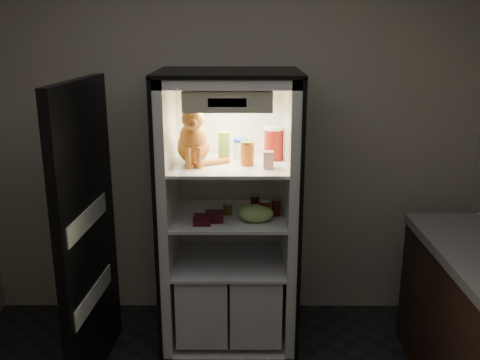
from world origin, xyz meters
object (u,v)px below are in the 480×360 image
at_px(tabby_cat, 193,140).
at_px(parmesan_shaker, 224,147).
at_px(grape_bag, 256,213).
at_px(berry_box_right, 214,216).
at_px(cream_carton, 268,160).
at_px(soda_can_a, 255,203).
at_px(salsa_jar, 247,153).
at_px(refrigerator, 229,232).
at_px(pepper_jar, 274,143).
at_px(berry_box_left, 202,220).
at_px(mayo_tub, 241,149).
at_px(soda_can_c, 265,210).
at_px(condiment_jar, 228,208).
at_px(soda_can_b, 276,207).

bearing_deg(tabby_cat, parmesan_shaker, 13.79).
bearing_deg(grape_bag, berry_box_right, 177.41).
relative_size(tabby_cat, cream_carton, 3.83).
distance_m(parmesan_shaker, soda_can_a, 0.44).
xyz_separation_m(salsa_jar, grape_bag, (0.06, -0.08, -0.37)).
xyz_separation_m(tabby_cat, salsa_jar, (0.34, -0.03, -0.08)).
relative_size(refrigerator, parmesan_shaker, 9.58).
xyz_separation_m(pepper_jar, berry_box_left, (-0.46, -0.28, -0.43)).
height_order(grape_bag, berry_box_right, grape_bag).
height_order(mayo_tub, grape_bag, mayo_tub).
bearing_deg(grape_bag, cream_carton, 0.24).
height_order(refrigerator, soda_can_c, refrigerator).
relative_size(refrigerator, tabby_cat, 4.56).
bearing_deg(parmesan_shaker, salsa_jar, -32.33).
xyz_separation_m(pepper_jar, cream_carton, (-0.05, -0.23, -0.06)).
bearing_deg(soda_can_c, berry_box_right, -176.88).
bearing_deg(soda_can_a, condiment_jar, -160.33).
relative_size(cream_carton, soda_can_a, 0.98).
relative_size(refrigerator, pepper_jar, 8.65).
bearing_deg(tabby_cat, soda_can_c, -15.20).
distance_m(refrigerator, berry_box_left, 0.34).
bearing_deg(berry_box_left, tabby_cat, 110.33).
bearing_deg(salsa_jar, refrigerator, 136.55).
relative_size(tabby_cat, condiment_jar, 5.07).
relative_size(parmesan_shaker, soda_can_b, 1.72).
xyz_separation_m(condiment_jar, berry_box_right, (-0.09, -0.12, -0.01)).
distance_m(tabby_cat, soda_can_b, 0.69).
bearing_deg(mayo_tub, soda_can_a, -25.90).
relative_size(parmesan_shaker, soda_can_a, 1.79).
bearing_deg(tabby_cat, soda_can_b, -4.60).
distance_m(mayo_tub, soda_can_b, 0.45).
bearing_deg(cream_carton, refrigerator, 142.37).
bearing_deg(condiment_jar, berry_box_right, -125.36).
relative_size(refrigerator, mayo_tub, 13.85).
bearing_deg(grape_bag, parmesan_shaker, 139.93).
height_order(refrigerator, soda_can_a, refrigerator).
height_order(soda_can_b, berry_box_right, soda_can_b).
distance_m(refrigerator, cream_carton, 0.63).
xyz_separation_m(tabby_cat, berry_box_right, (0.13, -0.10, -0.48)).
xyz_separation_m(cream_carton, soda_can_a, (-0.07, 0.20, -0.35)).
bearing_deg(pepper_jar, mayo_tub, 176.05).
xyz_separation_m(soda_can_a, grape_bag, (0.00, -0.20, -0.00)).
bearing_deg(cream_carton, salsa_jar, 148.60).
height_order(refrigerator, condiment_jar, refrigerator).
bearing_deg(tabby_cat, berry_box_right, -42.31).
relative_size(refrigerator, cream_carton, 17.45).
xyz_separation_m(grape_bag, berry_box_left, (-0.34, -0.05, -0.03)).
height_order(pepper_jar, berry_box_left, pepper_jar).
bearing_deg(pepper_jar, berry_box_left, -148.94).
distance_m(mayo_tub, soda_can_a, 0.38).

